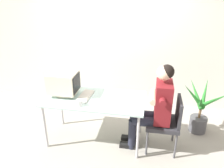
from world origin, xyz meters
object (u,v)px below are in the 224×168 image
Objects in this scene: keyboard at (85,96)px; desk_mug at (79,103)px; crt_monitor at (64,83)px; potted_plant at (200,111)px; person_seated at (155,105)px; desk at (95,101)px; office_chair at (167,120)px.

keyboard is 4.30× the size of desk_mug.
potted_plant is (2.13, 0.49, -0.56)m from crt_monitor.
potted_plant reaches higher than keyboard.
crt_monitor is 0.38m from keyboard.
desk_mug is at bearing -41.35° from crt_monitor.
potted_plant is 9.34× the size of desk_mug.
desk_mug is (-1.04, -0.24, 0.06)m from person_seated.
desk is 1.67× the size of potted_plant.
person_seated reaches higher than crt_monitor.
person_seated is at bearing 13.07° from desk_mug.
person_seated is at bearing 180.00° from office_chair.
potted_plant is at bearing 17.71° from desk.
potted_plant is at bearing 35.93° from person_seated.
office_chair reaches higher than keyboard.
crt_monitor reaches higher than office_chair.
desk_mug is at bearing -168.83° from office_chair.
desk_mug reaches higher than desk.
potted_plant is 2.00m from desk_mug.
office_chair is 0.30m from person_seated.
crt_monitor is 1.03× the size of keyboard.
potted_plant is at bearing 15.91° from keyboard.
office_chair is at bearing 0.00° from person_seated.
person_seated is 14.00× the size of desk_mug.
potted_plant reaches higher than desk.
crt_monitor is 0.47× the size of potted_plant.
crt_monitor is at bearing 178.09° from office_chair.
desk is at bearing 178.74° from person_seated.
potted_plant reaches higher than desk_mug.
keyboard is 1.04m from person_seated.
person_seated reaches higher than office_chair.
keyboard is 1.90m from potted_plant.
keyboard is at bearing -2.92° from crt_monitor.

